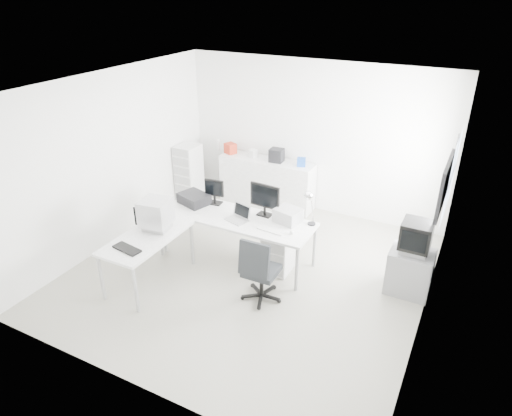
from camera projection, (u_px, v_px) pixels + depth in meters
The scene contains 30 objects.
floor at pixel (250, 272), 6.97m from camera, with size 5.00×5.00×0.01m, color beige.
ceiling at pixel (249, 86), 5.71m from camera, with size 5.00×5.00×0.01m, color white.
back_wall at pixel (313, 138), 8.33m from camera, with size 5.00×0.02×2.80m, color white.
left_wall at pixel (113, 159), 7.36m from camera, with size 0.02×5.00×2.80m, color white.
right_wall at pixel (438, 228), 5.32m from camera, with size 0.02×5.00×2.80m, color white.
window at pixel (452, 177), 6.19m from camera, with size 0.02×1.20×1.10m, color white, non-canonical shape.
wall_picture at pixel (445, 185), 5.19m from camera, with size 0.04×0.90×0.60m, color black, non-canonical shape.
main_desk at pixel (237, 238), 7.13m from camera, with size 2.40×0.80×0.75m, color white, non-canonical shape.
side_desk at pixel (149, 259), 6.61m from camera, with size 0.70×1.40×0.75m, color white, non-canonical shape.
drawer_pedestal at pixel (279, 252), 6.92m from camera, with size 0.40×0.50×0.60m, color white.
inkjet_printer at pixel (194, 199), 7.35m from camera, with size 0.47×0.36×0.17m, color black.
lcd_monitor_small at pixel (214, 192), 7.30m from camera, with size 0.32×0.18×0.40m, color black, non-canonical shape.
lcd_monitor_large at pixel (265, 200), 6.91m from camera, with size 0.49×0.20×0.51m, color black, non-canonical shape.
laptop at pixel (236, 214), 6.82m from camera, with size 0.31×0.32×0.21m, color #B7B7BA, non-canonical shape.
white_keyboard at pixel (271, 230), 6.58m from camera, with size 0.41×0.13×0.02m, color white.
white_mouse at pixel (292, 232), 6.48m from camera, with size 0.06×0.06×0.06m, color white.
laser_printer at pixel (288, 215), 6.79m from camera, with size 0.36×0.31×0.21m, color #9F9F9F.
desk_lamp at pixel (312, 211), 6.65m from camera, with size 0.15×0.15×0.44m, color silver, non-canonical shape.
crt_monitor at pixel (156, 214), 6.53m from camera, with size 0.41×0.41×0.47m, color #B7B7BA, non-canonical shape.
black_keyboard at pixel (127, 249), 6.11m from camera, with size 0.42×0.17×0.03m, color black.
office_chair at pixel (262, 268), 6.18m from camera, with size 0.58×0.58×1.00m, color #282A2D, non-canonical shape.
tv_cabinet at pixel (410, 272), 6.40m from camera, with size 0.60×0.49×0.65m, color gray.
crt_tv at pixel (416, 238), 6.15m from camera, with size 0.50×0.48×0.45m, color black, non-canonical shape.
sideboard at pixel (267, 182), 8.87m from camera, with size 1.86×0.47×0.93m, color white.
clutter_box_a at pixel (230, 148), 8.95m from camera, with size 0.20×0.18×0.20m, color #B82F1A.
clutter_box_b at pixel (253, 154), 8.75m from camera, with size 0.15×0.13×0.15m, color white.
clutter_box_c at pixel (277, 155), 8.53m from camera, with size 0.25×0.23×0.25m, color black.
clutter_box_d at pixel (301, 162), 8.34m from camera, with size 0.15×0.13×0.15m, color #194CAF.
clutter_bottle at pixel (218, 145), 9.10m from camera, with size 0.07×0.07×0.22m, color white.
filing_cabinet at pixel (189, 173), 9.02m from camera, with size 0.40×0.47×1.14m, color white.
Camera 1 is at (2.73, -5.11, 3.99)m, focal length 32.00 mm.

